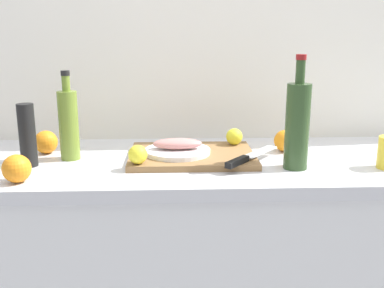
% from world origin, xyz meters
% --- Properties ---
extents(back_wall, '(3.20, 0.05, 2.50)m').
position_xyz_m(back_wall, '(0.00, 0.33, 1.25)').
color(back_wall, white).
rests_on(back_wall, ground_plane).
extents(kitchen_counter, '(2.00, 0.60, 0.90)m').
position_xyz_m(kitchen_counter, '(0.00, 0.00, 0.45)').
color(kitchen_counter, white).
rests_on(kitchen_counter, ground_plane).
extents(cutting_board, '(0.41, 0.31, 0.02)m').
position_xyz_m(cutting_board, '(-0.11, 0.01, 0.91)').
color(cutting_board, olive).
rests_on(cutting_board, kitchen_counter).
extents(white_plate, '(0.22, 0.22, 0.01)m').
position_xyz_m(white_plate, '(-0.16, 0.00, 0.93)').
color(white_plate, white).
rests_on(white_plate, cutting_board).
extents(fish_fillet, '(0.16, 0.07, 0.04)m').
position_xyz_m(fish_fillet, '(-0.16, 0.00, 0.95)').
color(fish_fillet, tan).
rests_on(fish_fillet, white_plate).
extents(chef_knife, '(0.20, 0.24, 0.02)m').
position_xyz_m(chef_knife, '(0.05, -0.10, 0.93)').
color(chef_knife, silver).
rests_on(chef_knife, cutting_board).
extents(lemon_0, '(0.06, 0.06, 0.06)m').
position_xyz_m(lemon_0, '(-0.28, -0.12, 0.95)').
color(lemon_0, yellow).
rests_on(lemon_0, cutting_board).
extents(lemon_1, '(0.06, 0.06, 0.06)m').
position_xyz_m(lemon_1, '(0.04, 0.11, 0.95)').
color(lemon_1, yellow).
rests_on(lemon_1, cutting_board).
extents(olive_oil_bottle, '(0.06, 0.06, 0.29)m').
position_xyz_m(olive_oil_bottle, '(-0.52, 0.02, 1.02)').
color(olive_oil_bottle, olive).
rests_on(olive_oil_bottle, kitchen_counter).
extents(wine_bottle, '(0.07, 0.07, 0.35)m').
position_xyz_m(wine_bottle, '(0.20, -0.12, 1.04)').
color(wine_bottle, '#2D4723').
rests_on(wine_bottle, kitchen_counter).
extents(orange_0, '(0.08, 0.08, 0.08)m').
position_xyz_m(orange_0, '(-0.62, 0.09, 0.94)').
color(orange_0, orange).
rests_on(orange_0, kitchen_counter).
extents(orange_1, '(0.08, 0.08, 0.08)m').
position_xyz_m(orange_1, '(0.22, 0.09, 0.94)').
color(orange_1, orange).
rests_on(orange_1, kitchen_counter).
extents(orange_2, '(0.08, 0.08, 0.08)m').
position_xyz_m(orange_2, '(-0.62, -0.22, 0.94)').
color(orange_2, orange).
rests_on(orange_2, kitchen_counter).
extents(pepper_mill, '(0.05, 0.05, 0.20)m').
position_xyz_m(pepper_mill, '(-0.63, -0.06, 1.00)').
color(pepper_mill, black).
rests_on(pepper_mill, kitchen_counter).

